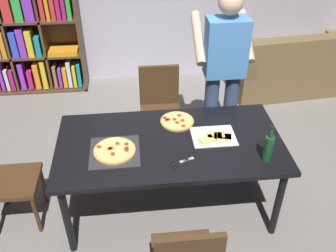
{
  "coord_description": "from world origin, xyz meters",
  "views": [
    {
      "loc": [
        -0.27,
        -2.38,
        2.65
      ],
      "look_at": [
        0.0,
        0.15,
        0.8
      ],
      "focal_mm": 39.97,
      "sensor_mm": 36.0,
      "label": 1
    }
  ],
  "objects_px": {
    "couch": "(293,68)",
    "pepperoni_pizza_on_tray": "(115,151)",
    "person_serving_pizza": "(224,69)",
    "wine_bottle": "(268,148)",
    "chair_far_side": "(160,103)",
    "chair_left_end": "(0,175)",
    "dining_table": "(170,148)",
    "bookshelf": "(23,29)",
    "kitchen_scissors": "(178,163)",
    "second_pizza_plain": "(177,121)"
  },
  "relations": [
    {
      "from": "dining_table",
      "to": "couch",
      "type": "distance_m",
      "value": 2.78
    },
    {
      "from": "chair_far_side",
      "to": "pepperoni_pizza_on_tray",
      "type": "bearing_deg",
      "value": -112.98
    },
    {
      "from": "chair_far_side",
      "to": "second_pizza_plain",
      "type": "xyz_separation_m",
      "value": [
        0.09,
        -0.7,
        0.25
      ]
    },
    {
      "from": "dining_table",
      "to": "wine_bottle",
      "type": "height_order",
      "value": "wine_bottle"
    },
    {
      "from": "dining_table",
      "to": "couch",
      "type": "height_order",
      "value": "couch"
    },
    {
      "from": "wine_bottle",
      "to": "kitchen_scissors",
      "type": "height_order",
      "value": "wine_bottle"
    },
    {
      "from": "dining_table",
      "to": "chair_far_side",
      "type": "xyz_separation_m",
      "value": [
        0.0,
        0.96,
        -0.17
      ]
    },
    {
      "from": "person_serving_pizza",
      "to": "wine_bottle",
      "type": "distance_m",
      "value": 1.06
    },
    {
      "from": "chair_far_side",
      "to": "kitchen_scissors",
      "type": "bearing_deg",
      "value": -88.33
    },
    {
      "from": "couch",
      "to": "wine_bottle",
      "type": "bearing_deg",
      "value": -117.6
    },
    {
      "from": "chair_far_side",
      "to": "couch",
      "type": "distance_m",
      "value": 2.17
    },
    {
      "from": "chair_far_side",
      "to": "bookshelf",
      "type": "height_order",
      "value": "bookshelf"
    },
    {
      "from": "bookshelf",
      "to": "person_serving_pizza",
      "type": "bearing_deg",
      "value": -36.32
    },
    {
      "from": "chair_left_end",
      "to": "pepperoni_pizza_on_tray",
      "type": "bearing_deg",
      "value": -5.45
    },
    {
      "from": "person_serving_pizza",
      "to": "wine_bottle",
      "type": "bearing_deg",
      "value": -83.76
    },
    {
      "from": "dining_table",
      "to": "chair_left_end",
      "type": "bearing_deg",
      "value": 180.0
    },
    {
      "from": "bookshelf",
      "to": "wine_bottle",
      "type": "xyz_separation_m",
      "value": [
        2.33,
        -2.67,
        0.01
      ]
    },
    {
      "from": "chair_left_end",
      "to": "couch",
      "type": "height_order",
      "value": "chair_left_end"
    },
    {
      "from": "second_pizza_plain",
      "to": "couch",
      "type": "bearing_deg",
      "value": 43.48
    },
    {
      "from": "chair_left_end",
      "to": "kitchen_scissors",
      "type": "distance_m",
      "value": 1.49
    },
    {
      "from": "couch",
      "to": "kitchen_scissors",
      "type": "bearing_deg",
      "value": -129.63
    },
    {
      "from": "chair_far_side",
      "to": "chair_left_end",
      "type": "height_order",
      "value": "same"
    },
    {
      "from": "chair_far_side",
      "to": "wine_bottle",
      "type": "xyz_separation_m",
      "value": [
        0.71,
        -1.26,
        0.36
      ]
    },
    {
      "from": "chair_far_side",
      "to": "wine_bottle",
      "type": "height_order",
      "value": "wine_bottle"
    },
    {
      "from": "couch",
      "to": "wine_bottle",
      "type": "relative_size",
      "value": 5.6
    },
    {
      "from": "person_serving_pizza",
      "to": "kitchen_scissors",
      "type": "height_order",
      "value": "person_serving_pizza"
    },
    {
      "from": "kitchen_scissors",
      "to": "second_pizza_plain",
      "type": "relative_size",
      "value": 0.68
    },
    {
      "from": "chair_left_end",
      "to": "kitchen_scissors",
      "type": "xyz_separation_m",
      "value": [
        1.45,
        -0.27,
        0.24
      ]
    },
    {
      "from": "bookshelf",
      "to": "pepperoni_pizza_on_tray",
      "type": "bearing_deg",
      "value": -64.48
    },
    {
      "from": "chair_far_side",
      "to": "chair_left_end",
      "type": "xyz_separation_m",
      "value": [
        -1.41,
        -0.96,
        0.0
      ]
    },
    {
      "from": "bookshelf",
      "to": "chair_left_end",
      "type": "bearing_deg",
      "value": -84.85
    },
    {
      "from": "bookshelf",
      "to": "kitchen_scissors",
      "type": "height_order",
      "value": "bookshelf"
    },
    {
      "from": "second_pizza_plain",
      "to": "wine_bottle",
      "type": "bearing_deg",
      "value": -42.54
    },
    {
      "from": "chair_far_side",
      "to": "person_serving_pizza",
      "type": "xyz_separation_m",
      "value": [
        0.6,
        -0.22,
        0.49
      ]
    },
    {
      "from": "bookshelf",
      "to": "wine_bottle",
      "type": "bearing_deg",
      "value": -48.89
    },
    {
      "from": "pepperoni_pizza_on_tray",
      "to": "dining_table",
      "type": "bearing_deg",
      "value": 11.61
    },
    {
      "from": "couch",
      "to": "wine_bottle",
      "type": "height_order",
      "value": "wine_bottle"
    },
    {
      "from": "bookshelf",
      "to": "dining_table",
      "type": "bearing_deg",
      "value": -55.62
    },
    {
      "from": "wine_bottle",
      "to": "kitchen_scissors",
      "type": "distance_m",
      "value": 0.68
    },
    {
      "from": "couch",
      "to": "person_serving_pizza",
      "type": "xyz_separation_m",
      "value": [
        -1.31,
        -1.24,
        0.7
      ]
    },
    {
      "from": "dining_table",
      "to": "wine_bottle",
      "type": "relative_size",
      "value": 5.85
    },
    {
      "from": "dining_table",
      "to": "second_pizza_plain",
      "type": "xyz_separation_m",
      "value": [
        0.09,
        0.27,
        0.08
      ]
    },
    {
      "from": "wine_bottle",
      "to": "bookshelf",
      "type": "bearing_deg",
      "value": 131.11
    },
    {
      "from": "wine_bottle",
      "to": "second_pizza_plain",
      "type": "height_order",
      "value": "wine_bottle"
    },
    {
      "from": "chair_left_end",
      "to": "dining_table",
      "type": "bearing_deg",
      "value": 0.0
    },
    {
      "from": "bookshelf",
      "to": "second_pizza_plain",
      "type": "relative_size",
      "value": 6.67
    },
    {
      "from": "wine_bottle",
      "to": "person_serving_pizza",
      "type": "bearing_deg",
      "value": 96.24
    },
    {
      "from": "bookshelf",
      "to": "kitchen_scissors",
      "type": "relative_size",
      "value": 9.84
    },
    {
      "from": "couch",
      "to": "pepperoni_pizza_on_tray",
      "type": "bearing_deg",
      "value": -138.54
    },
    {
      "from": "person_serving_pizza",
      "to": "second_pizza_plain",
      "type": "bearing_deg",
      "value": -136.68
    }
  ]
}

